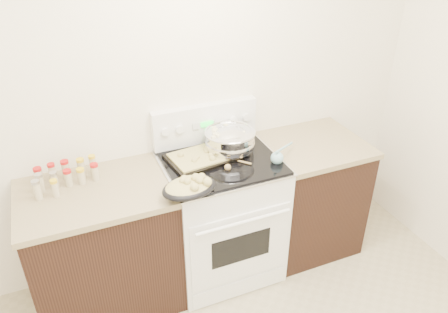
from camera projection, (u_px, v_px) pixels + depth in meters
name	position (u px, v px, depth m)	size (l,w,h in m)	color
room_shell	(296.00, 190.00, 1.27)	(4.10, 3.60, 2.75)	white
counter_left	(105.00, 247.00, 2.87)	(0.93, 0.67, 0.92)	black
counter_right	(307.00, 194.00, 3.40)	(0.73, 0.67, 0.92)	black
kitchen_range	(221.00, 214.00, 3.13)	(0.78, 0.73, 1.22)	white
mixing_bowl	(230.00, 141.00, 2.96)	(0.43, 0.43, 0.21)	silver
roasting_pan	(190.00, 187.00, 2.55)	(0.35, 0.26, 0.12)	black
baking_sheet	(202.00, 157.00, 2.91)	(0.49, 0.37, 0.06)	black
wooden_spoon	(230.00, 164.00, 2.84)	(0.19, 0.21, 0.04)	#9C7D47
blue_ladle	(278.00, 157.00, 2.87)	(0.25, 0.20, 0.11)	#7BAEB8
spice_jars	(64.00, 176.00, 2.67)	(0.39, 0.22, 0.13)	#BFB28C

